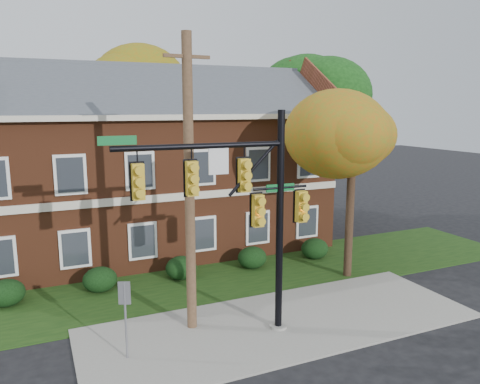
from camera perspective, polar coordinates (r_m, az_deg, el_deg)
name	(u,v)px	position (r m, az deg, el deg)	size (l,w,h in m)	color
ground	(298,336)	(16.50, 7.07, -17.08)	(120.00, 120.00, 0.00)	black
sidewalk	(283,323)	(17.25, 5.30, -15.61)	(14.00, 5.00, 0.08)	gray
grass_strip	(229,277)	(21.39, -1.38, -10.34)	(30.00, 6.00, 0.04)	#193811
apartment_building	(150,157)	(25.21, -10.92, 4.27)	(18.80, 8.80, 9.74)	brown
hedge_far_left	(6,293)	(20.47, -26.63, -10.95)	(1.40, 1.26, 1.05)	black
hedge_left	(100,280)	(20.55, -16.71, -10.18)	(1.40, 1.26, 1.05)	black
hedge_center	(181,268)	(21.21, -7.18, -9.16)	(1.40, 1.26, 1.05)	black
hedge_right	(252,258)	(22.40, 1.49, -8.00)	(1.40, 1.26, 1.05)	black
hedge_far_right	(315,249)	(24.05, 9.09, -6.83)	(1.40, 1.26, 1.05)	black
tree_near_right	(360,128)	(20.85, 14.38, 7.53)	(4.50, 4.25, 8.58)	black
tree_right_rear	(323,98)	(30.48, 10.05, 11.22)	(6.30, 5.95, 10.62)	black
tree_far_rear	(140,88)	(33.05, -12.04, 12.33)	(6.84, 6.46, 11.52)	black
traffic_signal	(242,201)	(14.79, 0.30, -1.08)	(6.71, 0.60, 7.49)	gray
utility_pole	(189,186)	(15.41, -6.19, 0.73)	(1.54, 0.35, 9.90)	#4D3624
sign_post	(125,307)	(14.71, -13.84, -13.51)	(0.35, 0.19, 2.51)	slate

